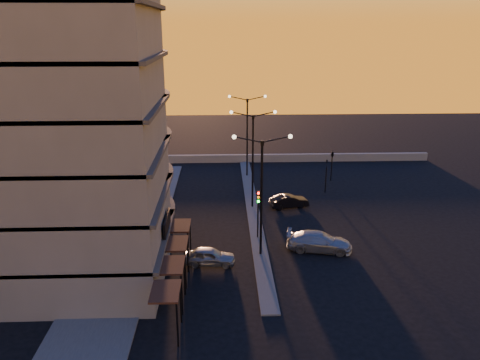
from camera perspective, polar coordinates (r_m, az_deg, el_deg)
name	(u,v)px	position (r m, az deg, el deg)	size (l,w,h in m)	color
ground	(261,255)	(36.57, 2.52, -9.13)	(120.00, 120.00, 0.00)	black
sidewalk_west	(133,235)	(40.76, -12.93, -6.51)	(5.00, 40.00, 0.12)	#51514E
median	(252,207)	(45.63, 1.51, -3.28)	(1.20, 36.00, 0.12)	#51514E
parapet	(260,158)	(60.78, 2.45, 2.68)	(44.00, 0.50, 1.00)	gray
building	(58,102)	(34.61, -21.27, 8.89)	(14.35, 17.08, 25.00)	slate
streetlamp_near	(262,187)	(34.36, 2.64, -0.82)	(4.32, 0.32, 9.51)	black
streetlamp_mid	(253,152)	(43.90, 1.57, 3.45)	(4.32, 0.32, 9.51)	black
streetlamp_far	(247,129)	(53.62, 0.89, 6.18)	(4.32, 0.32, 9.51)	black
traffic_light_main	(258,207)	(37.98, 2.23, -3.26)	(0.28, 0.44, 4.25)	black
signal_east_a	(326,175)	(49.87, 10.45, 0.59)	(0.13, 0.16, 3.60)	black
signal_east_b	(332,154)	(53.62, 11.19, 3.09)	(0.42, 1.99, 3.60)	black
car_hatchback	(210,256)	(35.02, -3.73, -9.27)	(1.53, 3.80, 1.29)	#95999C
car_sedan	(289,201)	(45.73, 6.00, -2.58)	(1.32, 3.77, 1.24)	black
car_wagon	(319,242)	(37.49, 9.64, -7.41)	(2.07, 5.08, 1.47)	#9EA1A5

